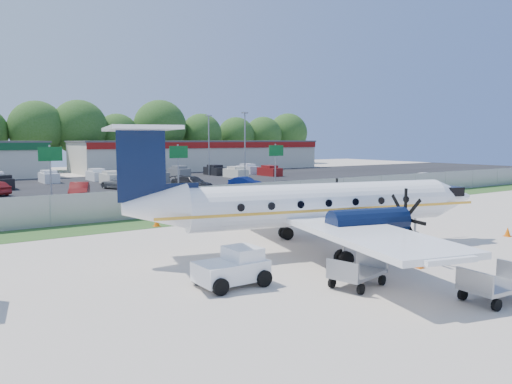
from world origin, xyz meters
TOP-DOWN VIEW (x-y plane):
  - ground at (0.00, 0.00)m, footprint 170.00×170.00m
  - grass_verge at (0.00, 12.00)m, footprint 170.00×4.00m
  - access_road at (0.00, 19.00)m, footprint 170.00×8.00m
  - parking_lot at (0.00, 40.00)m, footprint 170.00×32.00m
  - perimeter_fence at (0.00, 14.00)m, footprint 120.00×0.06m
  - building_east at (26.00, 61.98)m, footprint 44.40×12.40m
  - sign_left at (-8.00, 22.91)m, footprint 1.80×0.26m
  - sign_mid at (3.00, 22.91)m, footprint 1.80×0.26m
  - sign_right at (14.00, 22.91)m, footprint 1.80×0.26m
  - light_pole_ne at (20.00, 38.00)m, footprint 0.90×0.35m
  - light_pole_se at (20.00, 48.00)m, footprint 0.90×0.35m
  - tree_line at (0.00, 74.00)m, footprint 112.00×6.00m
  - aircraft at (-0.88, -0.28)m, footprint 19.50×19.08m
  - pushback_tug at (-7.13, -2.99)m, footprint 2.60×1.86m
  - baggage_cart_near at (-0.91, -9.55)m, footprint 2.38×1.54m
  - baggage_cart_far at (-3.45, -5.73)m, footprint 2.43×1.79m
  - cone_nose at (10.55, -3.63)m, footprint 0.37×0.37m
  - cone_port_wing at (0.69, -5.31)m, footprint 0.33×0.33m
  - cone_starboard_wing at (-4.47, 10.48)m, footprint 0.43×0.43m
  - road_car_mid at (6.21, 20.38)m, footprint 4.64×3.15m
  - road_car_east at (31.15, 16.62)m, footprint 5.42×2.69m
  - parked_car_b at (-4.48, 28.25)m, footprint 3.04×4.93m
  - parked_car_c at (0.35, 29.17)m, footprint 3.24×4.76m
  - parked_car_d at (7.57, 29.26)m, footprint 3.58×5.66m
  - parked_car_e at (13.63, 28.17)m, footprint 2.79×4.09m
  - parked_car_g at (1.67, 35.14)m, footprint 3.82×5.22m
  - far_parking_rows at (0.00, 45.00)m, footprint 56.00×10.00m

SIDE VIEW (x-z plane):
  - ground at x=0.00m, z-range 0.00..0.00m
  - tree_line at x=0.00m, z-range -7.00..7.00m
  - road_car_mid at x=6.21m, z-range -0.73..0.73m
  - road_car_east at x=31.15m, z-range -0.85..0.85m
  - parked_car_b at x=-4.48m, z-range -0.77..0.77m
  - parked_car_c at x=0.35m, z-range -0.75..0.75m
  - parked_car_d at x=7.57m, z-range -0.76..0.76m
  - parked_car_e at x=13.63m, z-range -0.64..0.64m
  - parked_car_g at x=1.67m, z-range -0.66..0.66m
  - far_parking_rows at x=0.00m, z-range -0.80..0.80m
  - grass_verge at x=0.00m, z-range 0.00..0.02m
  - access_road at x=0.00m, z-range 0.00..0.02m
  - parking_lot at x=0.00m, z-range 0.00..0.02m
  - cone_port_wing at x=0.69m, z-range -0.01..0.45m
  - cone_nose at x=10.55m, z-range -0.01..0.51m
  - cone_starboard_wing at x=-4.47m, z-range -0.02..0.59m
  - baggage_cart_far at x=-3.45m, z-range -0.04..1.11m
  - baggage_cart_near at x=-0.91m, z-range -0.04..1.16m
  - pushback_tug at x=-7.13m, z-range -0.03..1.37m
  - perimeter_fence at x=0.00m, z-range 0.01..2.00m
  - aircraft at x=-0.88m, z-range -0.68..5.27m
  - building_east at x=26.00m, z-range 0.01..5.25m
  - sign_left at x=-8.00m, z-range 1.11..6.11m
  - sign_mid at x=3.00m, z-range 1.11..6.11m
  - sign_right at x=14.00m, z-range 1.11..6.11m
  - light_pole_ne at x=20.00m, z-range 0.69..9.78m
  - light_pole_se at x=20.00m, z-range 0.69..9.78m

